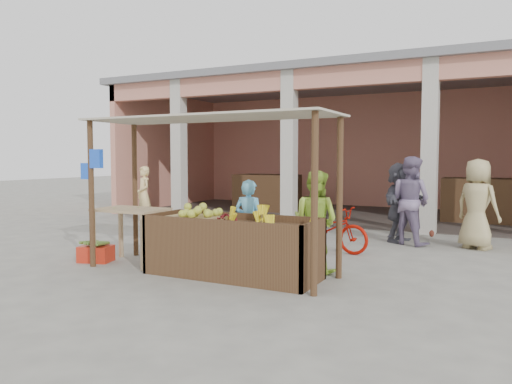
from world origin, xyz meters
The scene contains 19 objects.
ground centered at (0.00, 0.00, 0.00)m, with size 60.00×60.00×0.00m, color slate.
market_building centered at (0.05, 8.93, 2.70)m, with size 14.40×6.40×4.20m.
fruit_stall centered at (0.50, 0.00, 0.40)m, with size 2.60×0.95×0.80m, color #513720.
stall_awning centered at (-0.01, 0.06, 1.98)m, with size 4.09×1.35×2.39m.
banana_heap centered at (1.06, -0.03, 0.91)m, with size 1.22×0.67×0.22m, color yellow, non-canonical shape.
melon_tray centered at (-0.22, 0.05, 0.90)m, with size 0.81×0.71×0.21m.
berry_heap centered at (0.39, -0.01, 0.87)m, with size 0.45×0.37×0.14m, color maroon.
side_table centered at (-1.45, 0.02, 0.78)m, with size 1.15×0.78×0.92m.
papaya_pile centered at (-1.45, 0.02, 1.03)m, with size 0.73×0.42×0.21m, color #589832, non-canonical shape.
red_crate centered at (-2.09, -0.14, 0.14)m, with size 0.52×0.38×0.27m, color red.
plantain_bundle centered at (-2.09, -0.14, 0.31)m, with size 0.43×0.30×0.09m, color #59802E, non-canonical shape.
produce_sacks centered at (2.47, 5.19, 0.29)m, with size 0.77×0.48×0.58m.
vendor_blue centered at (0.39, 0.74, 0.75)m, with size 0.57×0.41×1.51m, color #64BDE8.
vendor_green centered at (1.48, 0.87, 0.83)m, with size 0.80×0.46×1.65m, color #ACD73F.
motorcycle centered at (1.12, 2.48, 0.45)m, with size 1.71×0.59×0.89m, color #AA1004.
shopper_c centered at (3.61, 4.07, 0.97)m, with size 0.93×0.60×1.93m, color tan.
shopper_d centered at (2.10, 4.25, 0.88)m, with size 1.62×0.66×1.75m, color #464550.
shopper_e centered at (-4.68, 4.25, 0.79)m, with size 0.59×0.45×1.59m, color #FAD484.
shopper_f centered at (2.37, 4.01, 0.98)m, with size 0.95×0.55×1.96m, color slate.
Camera 1 is at (4.13, -6.38, 1.77)m, focal length 35.00 mm.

